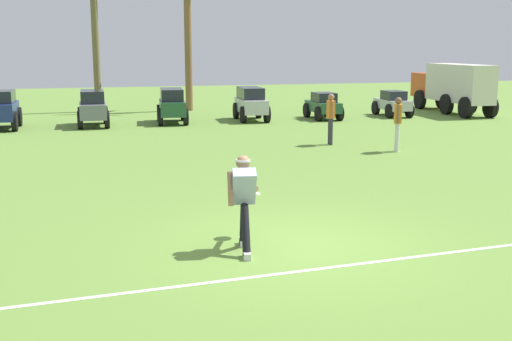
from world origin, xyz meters
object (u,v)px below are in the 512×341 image
at_px(parked_car_slot_g, 393,103).
at_px(parked_car_slot_e, 251,103).
at_px(parked_car_slot_c, 93,107).
at_px(palm_tree_left_of_centre, 188,28).
at_px(frisbee_thrower, 244,198).
at_px(parked_car_slot_d, 172,105).
at_px(box_truck, 453,86).
at_px(palm_tree_far_left, 95,33).
at_px(parked_car_slot_b, 2,109).
at_px(teammate_midfield, 331,114).
at_px(teammate_near_sideline, 398,119).
at_px(parked_car_slot_f, 323,105).
at_px(frisbee_in_flight, 252,193).

bearing_deg(parked_car_slot_g, parked_car_slot_e, 179.02).
bearing_deg(parked_car_slot_c, palm_tree_left_of_centre, 47.31).
distance_m(frisbee_thrower, parked_car_slot_d, 16.42).
relative_size(frisbee_thrower, box_truck, 0.23).
relative_size(box_truck, palm_tree_far_left, 0.99).
distance_m(parked_car_slot_b, parked_car_slot_e, 9.48).
relative_size(frisbee_thrower, parked_car_slot_d, 0.56).
bearing_deg(parked_car_slot_e, teammate_midfield, -84.93).
height_order(teammate_midfield, parked_car_slot_b, teammate_midfield).
distance_m(teammate_near_sideline, parked_car_slot_c, 11.88).
distance_m(parked_car_slot_b, palm_tree_left_of_centre, 9.71).
distance_m(parked_car_slot_c, parked_car_slot_g, 12.59).
xyz_separation_m(parked_car_slot_e, parked_car_slot_f, (3.03, -0.31, -0.16)).
distance_m(parked_car_slot_c, box_truck, 15.88).
xyz_separation_m(parked_car_slot_c, parked_car_slot_g, (12.59, 0.11, -0.16)).
bearing_deg(palm_tree_far_left, teammate_midfield, -62.37).
bearing_deg(parked_car_slot_c, frisbee_in_flight, -82.54).
bearing_deg(frisbee_thrower, palm_tree_far_left, 93.52).
height_order(parked_car_slot_d, box_truck, box_truck).
xyz_separation_m(frisbee_in_flight, parked_car_slot_c, (-2.03, 15.50, 0.03)).
bearing_deg(palm_tree_far_left, parked_car_slot_c, -93.90).
xyz_separation_m(frisbee_thrower, frisbee_in_flight, (0.31, 0.65, -0.10)).
distance_m(frisbee_in_flight, palm_tree_left_of_centre, 20.81).
bearing_deg(parked_car_slot_f, teammate_near_sideline, -97.22).
height_order(frisbee_in_flight, palm_tree_far_left, palm_tree_far_left).
height_order(box_truck, palm_tree_far_left, palm_tree_far_left).
height_order(teammate_midfield, parked_car_slot_c, teammate_midfield).
height_order(teammate_near_sideline, palm_tree_left_of_centre, palm_tree_left_of_centre).
height_order(teammate_near_sideline, box_truck, box_truck).
xyz_separation_m(parked_car_slot_f, palm_tree_far_left, (-8.91, 5.70, 3.01)).
height_order(parked_car_slot_c, box_truck, box_truck).
height_order(parked_car_slot_b, box_truck, box_truck).
distance_m(frisbee_in_flight, parked_car_slot_b, 16.32).
bearing_deg(parked_car_slot_f, box_truck, 6.76).
bearing_deg(teammate_near_sideline, parked_car_slot_c, 133.81).
relative_size(parked_car_slot_b, parked_car_slot_d, 0.95).
bearing_deg(parked_car_slot_g, palm_tree_far_left, 155.75).
bearing_deg(frisbee_in_flight, parked_car_slot_e, 74.92).
height_order(frisbee_in_flight, teammate_midfield, teammate_midfield).
bearing_deg(box_truck, parked_car_slot_g, -170.03).
bearing_deg(parked_car_slot_g, parked_car_slot_d, 179.33).
height_order(teammate_midfield, parked_car_slot_d, teammate_midfield).
xyz_separation_m(parked_car_slot_c, parked_car_slot_e, (6.26, 0.22, 0.00)).
xyz_separation_m(parked_car_slot_f, box_truck, (6.57, 0.78, 0.67)).
relative_size(teammate_near_sideline, palm_tree_far_left, 0.26).
distance_m(parked_car_slot_c, parked_car_slot_f, 9.30).
xyz_separation_m(teammate_midfield, parked_car_slot_f, (2.41, 6.72, -0.38)).
bearing_deg(parked_car_slot_g, box_truck, 9.97).
distance_m(frisbee_thrower, parked_car_slot_c, 16.24).
xyz_separation_m(frisbee_thrower, parked_car_slot_f, (7.57, 16.05, -0.23)).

